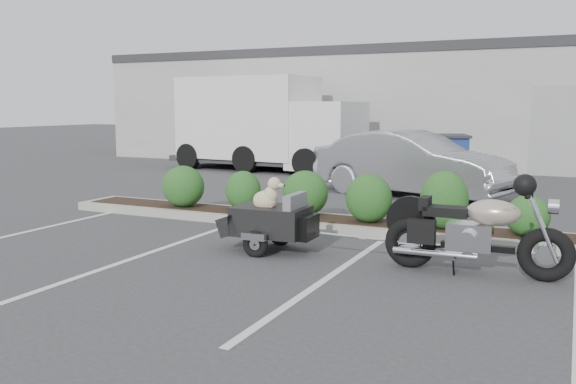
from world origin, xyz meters
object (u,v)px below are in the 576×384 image
at_px(pet_trailer, 270,219).
at_px(delivery_truck, 267,126).
at_px(sedan, 411,164).
at_px(motorcycle, 475,233).
at_px(dumpster, 428,159).

bearing_deg(pet_trailer, delivery_truck, 115.91).
relative_size(pet_trailer, sedan, 0.40).
height_order(sedan, delivery_truck, delivery_truck).
bearing_deg(pet_trailer, sedan, 83.79).
relative_size(motorcycle, delivery_truck, 0.34).
bearing_deg(delivery_truck, dumpster, -10.21).
relative_size(sedan, delivery_truck, 0.69).
relative_size(pet_trailer, delivery_truck, 0.27).
height_order(pet_trailer, sedan, sedan).
bearing_deg(delivery_truck, sedan, -29.11).
xyz_separation_m(motorcycle, sedan, (-2.31, 6.06, 0.22)).
xyz_separation_m(motorcycle, dumpster, (-2.43, 8.31, 0.14)).
relative_size(pet_trailer, dumpster, 0.78).
height_order(motorcycle, dumpster, dumpster).
relative_size(motorcycle, sedan, 0.50).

